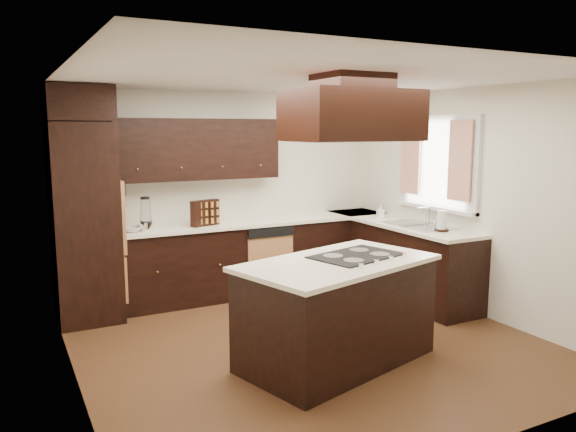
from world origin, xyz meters
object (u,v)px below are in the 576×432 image
object	(u,v)px
island	(337,314)
range_hood	(352,115)
spice_rack	(205,213)
oven_column	(84,223)

from	to	relation	value
island	range_hood	xyz separation A→B (m)	(0.10, -0.03, 1.72)
spice_rack	oven_column	bearing A→B (deg)	161.49
island	oven_column	bearing A→B (deg)	113.18
range_hood	island	bearing A→B (deg)	163.84
island	spice_rack	world-z (taller)	spice_rack
island	spice_rack	xyz separation A→B (m)	(-0.42, 2.23, 0.63)
spice_rack	range_hood	bearing A→B (deg)	-95.74
oven_column	range_hood	xyz separation A→B (m)	(1.88, -2.25, 1.10)
island	range_hood	bearing A→B (deg)	-31.54
oven_column	island	bearing A→B (deg)	-51.44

